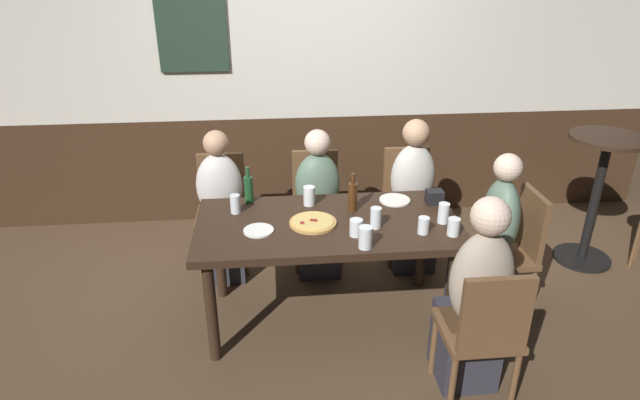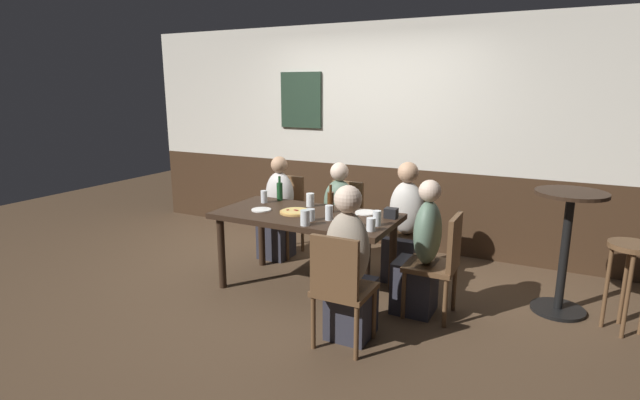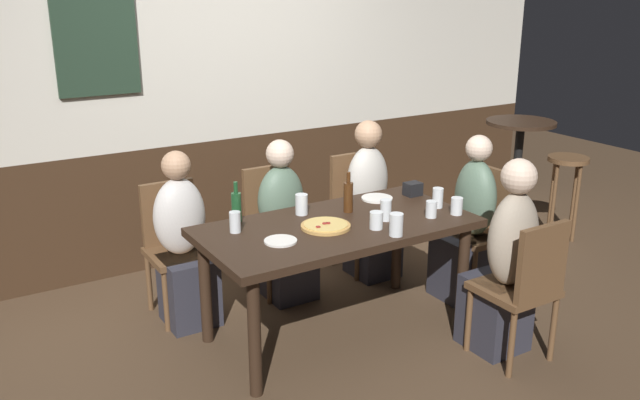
% 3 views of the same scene
% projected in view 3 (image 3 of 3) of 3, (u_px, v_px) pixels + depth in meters
% --- Properties ---
extents(ground_plane, '(12.00, 12.00, 0.00)m').
position_uv_depth(ground_plane, '(336.00, 333.00, 4.29)').
color(ground_plane, '#4C3826').
extents(wall_back, '(6.40, 0.13, 2.60)m').
position_uv_depth(wall_back, '(222.00, 94.00, 5.22)').
color(wall_back, '#3D2819').
rests_on(wall_back, ground_plane).
extents(dining_table, '(1.66, 0.84, 0.74)m').
position_uv_depth(dining_table, '(337.00, 237.00, 4.08)').
color(dining_table, black).
rests_on(dining_table, ground_plane).
extents(chair_left_far, '(0.40, 0.40, 0.88)m').
position_uv_depth(chair_left_far, '(175.00, 241.00, 4.45)').
color(chair_left_far, brown).
rests_on(chair_left_far, ground_plane).
extents(chair_right_near, '(0.40, 0.40, 0.88)m').
position_uv_depth(chair_right_near, '(525.00, 284.00, 3.82)').
color(chair_right_near, brown).
rests_on(chair_right_near, ground_plane).
extents(chair_mid_far, '(0.40, 0.40, 0.88)m').
position_uv_depth(chair_mid_far, '(274.00, 222.00, 4.81)').
color(chair_mid_far, brown).
rests_on(chair_mid_far, ground_plane).
extents(chair_right_far, '(0.40, 0.40, 0.88)m').
position_uv_depth(chair_right_far, '(358.00, 205.00, 5.17)').
color(chair_right_far, brown).
rests_on(chair_right_far, ground_plane).
extents(chair_head_east, '(0.40, 0.40, 0.88)m').
position_uv_depth(chair_head_east, '(485.00, 224.00, 4.75)').
color(chair_head_east, brown).
rests_on(chair_head_east, ground_plane).
extents(person_left_far, '(0.34, 0.37, 1.13)m').
position_uv_depth(person_left_far, '(184.00, 252.00, 4.32)').
color(person_left_far, '#2D2D38').
rests_on(person_left_far, ground_plane).
extents(person_right_near, '(0.34, 0.37, 1.20)m').
position_uv_depth(person_right_near, '(504.00, 271.00, 3.95)').
color(person_right_near, '#2D2D38').
rests_on(person_right_near, ground_plane).
extents(person_mid_far, '(0.34, 0.37, 1.12)m').
position_uv_depth(person_mid_far, '(285.00, 232.00, 4.69)').
color(person_mid_far, '#2D2D38').
rests_on(person_mid_far, ground_plane).
extents(person_right_far, '(0.34, 0.37, 1.17)m').
position_uv_depth(person_right_far, '(370.00, 210.00, 5.04)').
color(person_right_far, '#2D2D38').
rests_on(person_right_far, ground_plane).
extents(person_head_east, '(0.37, 0.34, 1.15)m').
position_uv_depth(person_head_east, '(468.00, 230.00, 4.68)').
color(person_head_east, '#2D2D38').
rests_on(person_head_east, ground_plane).
extents(pizza, '(0.30, 0.30, 0.03)m').
position_uv_depth(pizza, '(326.00, 226.00, 3.99)').
color(pizza, tan).
rests_on(pizza, dining_table).
extents(tumbler_short, '(0.08, 0.08, 0.10)m').
position_uv_depth(tumbler_short, '(376.00, 221.00, 3.96)').
color(tumbler_short, silver).
rests_on(tumbler_short, dining_table).
extents(beer_glass_half, '(0.07, 0.07, 0.13)m').
position_uv_depth(beer_glass_half, '(438.00, 199.00, 4.33)').
color(beer_glass_half, silver).
rests_on(beer_glass_half, dining_table).
extents(pint_glass_pale, '(0.07, 0.07, 0.10)m').
position_uv_depth(pint_glass_pale, '(431.00, 210.00, 4.15)').
color(pint_glass_pale, silver).
rests_on(pint_glass_pale, dining_table).
extents(tumbler_water, '(0.07, 0.07, 0.13)m').
position_uv_depth(tumbler_water, '(386.00, 211.00, 4.10)').
color(tumbler_water, silver).
rests_on(tumbler_water, dining_table).
extents(pint_glass_stout, '(0.08, 0.08, 0.13)m').
position_uv_depth(pint_glass_stout, '(302.00, 206.00, 4.20)').
color(pint_glass_stout, silver).
rests_on(pint_glass_stout, dining_table).
extents(pint_glass_amber, '(0.08, 0.08, 0.13)m').
position_uv_depth(pint_glass_amber, '(396.00, 226.00, 3.85)').
color(pint_glass_amber, silver).
rests_on(pint_glass_amber, dining_table).
extents(highball_clear, '(0.07, 0.07, 0.11)m').
position_uv_depth(highball_clear, '(457.00, 207.00, 4.21)').
color(highball_clear, silver).
rests_on(highball_clear, dining_table).
extents(beer_glass_tall, '(0.07, 0.07, 0.12)m').
position_uv_depth(beer_glass_tall, '(235.00, 223.00, 3.90)').
color(beer_glass_tall, silver).
rests_on(beer_glass_tall, dining_table).
extents(beer_bottle_green, '(0.06, 0.06, 0.25)m').
position_uv_depth(beer_bottle_green, '(236.00, 206.00, 4.06)').
color(beer_bottle_green, '#194723').
rests_on(beer_bottle_green, dining_table).
extents(beer_bottle_brown, '(0.06, 0.06, 0.26)m').
position_uv_depth(beer_bottle_brown, '(348.00, 196.00, 4.23)').
color(beer_bottle_brown, '#42230F').
rests_on(beer_bottle_brown, dining_table).
extents(plate_white_large, '(0.21, 0.21, 0.01)m').
position_uv_depth(plate_white_large, '(377.00, 198.00, 4.51)').
color(plate_white_large, white).
rests_on(plate_white_large, dining_table).
extents(plate_white_small, '(0.19, 0.19, 0.01)m').
position_uv_depth(plate_white_small, '(281.00, 241.00, 3.77)').
color(plate_white_small, white).
rests_on(plate_white_small, dining_table).
extents(condiment_caddy, '(0.11, 0.09, 0.09)m').
position_uv_depth(condiment_caddy, '(413.00, 189.00, 4.58)').
color(condiment_caddy, black).
rests_on(condiment_caddy, dining_table).
extents(side_bar_table, '(0.56, 0.56, 1.05)m').
position_uv_depth(side_bar_table, '(517.00, 172.00, 5.62)').
color(side_bar_table, black).
rests_on(side_bar_table, ground_plane).
extents(bar_stool, '(0.34, 0.34, 0.72)m').
position_uv_depth(bar_stool, '(567.00, 175.00, 5.74)').
color(bar_stool, brown).
rests_on(bar_stool, ground_plane).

